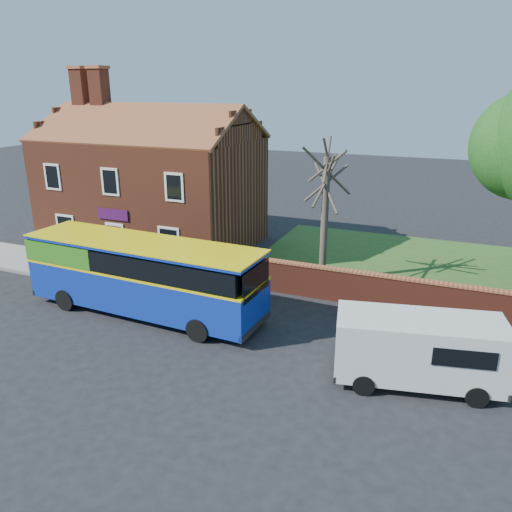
% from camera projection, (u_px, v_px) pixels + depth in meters
% --- Properties ---
extents(ground, '(120.00, 120.00, 0.00)m').
position_uv_depth(ground, '(145.00, 345.00, 19.21)').
color(ground, black).
rests_on(ground, ground).
extents(pavement, '(18.00, 3.50, 0.12)m').
position_uv_depth(pavement, '(97.00, 271.00, 26.77)').
color(pavement, gray).
rests_on(pavement, ground).
extents(kerb, '(18.00, 0.15, 0.14)m').
position_uv_depth(kerb, '(75.00, 282.00, 25.23)').
color(kerb, slate).
rests_on(kerb, ground).
extents(grass_strip, '(26.00, 12.00, 0.04)m').
position_uv_depth(grass_strip, '(501.00, 279.00, 25.83)').
color(grass_strip, '#426B28').
rests_on(grass_strip, ground).
extents(shop_building, '(12.30, 8.13, 10.50)m').
position_uv_depth(shop_building, '(153.00, 190.00, 30.72)').
color(shop_building, brown).
rests_on(shop_building, ground).
extents(boundary_wall, '(22.00, 0.38, 1.60)m').
position_uv_depth(boundary_wall, '(511.00, 310.00, 20.34)').
color(boundary_wall, maroon).
rests_on(boundary_wall, ground).
extents(bus, '(10.86, 3.19, 3.27)m').
position_uv_depth(bus, '(137.00, 272.00, 21.53)').
color(bus, '#0E2B9C').
rests_on(bus, ground).
extents(van_near, '(5.70, 3.20, 2.36)m').
position_uv_depth(van_near, '(419.00, 348.00, 16.36)').
color(van_near, silver).
rests_on(van_near, ground).
extents(bare_tree, '(2.58, 3.08, 6.89)m').
position_uv_depth(bare_tree, '(325.00, 214.00, 24.40)').
color(bare_tree, '#4C4238').
rests_on(bare_tree, ground).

